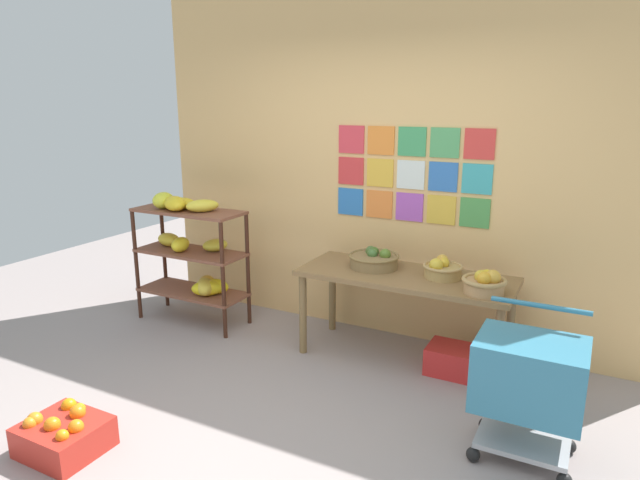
% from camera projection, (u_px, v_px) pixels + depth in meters
% --- Properties ---
extents(ground, '(9.73, 9.73, 0.00)m').
position_uv_depth(ground, '(269.00, 444.00, 3.28)').
color(ground, gray).
extents(back_wall_with_art, '(4.41, 0.07, 2.99)m').
position_uv_depth(back_wall_with_art, '(390.00, 161.00, 4.54)').
color(back_wall_with_art, '#E3B36E').
rests_on(back_wall_with_art, ground).
extents(banana_shelf_unit, '(1.02, 0.48, 1.19)m').
position_uv_depth(banana_shelf_unit, '(192.00, 248.00, 4.94)').
color(banana_shelf_unit, '#3E2014').
rests_on(banana_shelf_unit, ground).
extents(display_table, '(1.62, 0.65, 0.70)m').
position_uv_depth(display_table, '(405.00, 285.00, 4.22)').
color(display_table, olive).
rests_on(display_table, ground).
extents(fruit_basket_centre, '(0.40, 0.40, 0.16)m').
position_uv_depth(fruit_basket_centre, '(374.00, 259.00, 4.36)').
color(fruit_basket_centre, olive).
rests_on(fruit_basket_centre, display_table).
extents(fruit_basket_back_right, '(0.29, 0.29, 0.16)m').
position_uv_depth(fruit_basket_back_right, '(442.00, 269.00, 4.10)').
color(fruit_basket_back_right, tan).
rests_on(fruit_basket_back_right, display_table).
extents(fruit_basket_back_left, '(0.30, 0.30, 0.18)m').
position_uv_depth(fruit_basket_back_left, '(485.00, 282.00, 3.76)').
color(fruit_basket_back_left, '#AE8353').
rests_on(fruit_basket_back_left, display_table).
extents(produce_crate_under_table, '(0.36, 0.30, 0.20)m').
position_uv_depth(produce_crate_under_table, '(452.00, 360.00, 4.12)').
color(produce_crate_under_table, red).
rests_on(produce_crate_under_table, ground).
extents(orange_crate_foreground, '(0.44, 0.40, 0.25)m').
position_uv_depth(orange_crate_foreground, '(64.00, 434.00, 3.20)').
color(orange_crate_foreground, red).
rests_on(orange_crate_foreground, ground).
extents(shopping_cart, '(0.58, 0.48, 0.85)m').
position_uv_depth(shopping_cart, '(529.00, 379.00, 3.05)').
color(shopping_cart, black).
rests_on(shopping_cart, ground).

